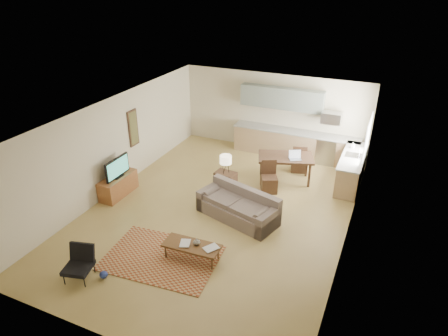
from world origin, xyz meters
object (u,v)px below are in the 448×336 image
at_px(coffee_table, 192,252).
at_px(dining_table, 285,169).
at_px(sofa, 238,205).
at_px(armchair, 78,265).
at_px(console_table, 226,183).
at_px(tv_credenza, 118,185).

xyz_separation_m(coffee_table, dining_table, (0.84, 4.38, 0.21)).
bearing_deg(sofa, dining_table, 94.55).
distance_m(armchair, dining_table, 6.46).
xyz_separation_m(coffee_table, console_table, (-0.48, 2.94, 0.14)).
xyz_separation_m(sofa, tv_credenza, (-3.55, -0.25, -0.10)).
relative_size(sofa, console_table, 3.29).
height_order(sofa, tv_credenza, sofa).
relative_size(sofa, tv_credenza, 1.78).
bearing_deg(armchair, console_table, 58.56).
distance_m(sofa, console_table, 1.29).
relative_size(tv_credenza, dining_table, 0.78).
bearing_deg(console_table, dining_table, 53.59).
distance_m(tv_credenza, dining_table, 4.90).
bearing_deg(console_table, sofa, -46.61).
height_order(coffee_table, tv_credenza, tv_credenza).
bearing_deg(armchair, sofa, 43.45).
relative_size(armchair, tv_credenza, 0.57).
xyz_separation_m(console_table, dining_table, (1.31, 1.44, 0.07)).
height_order(console_table, dining_table, dining_table).
height_order(coffee_table, dining_table, dining_table).
xyz_separation_m(armchair, console_table, (1.36, 4.45, -0.02)).
height_order(coffee_table, console_table, console_table).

